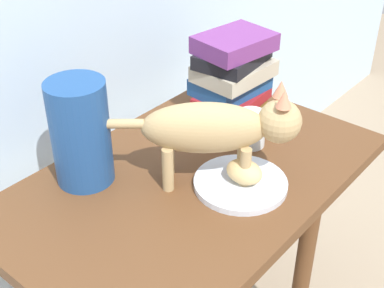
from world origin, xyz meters
The scene contains 7 objects.
side_table centered at (0.00, 0.00, 0.51)m, with size 0.86×0.54×0.60m.
plate centered at (0.03, -0.11, 0.60)m, with size 0.20×0.20×0.01m, color silver.
bread_roll centered at (0.04, -0.11, 0.64)m, with size 0.08×0.06×0.05m, color #E0BC7A.
cat centered at (0.02, -0.06, 0.73)m, with size 0.33×0.38×0.23m.
book_stack centered at (0.28, 0.10, 0.71)m, with size 0.21×0.17×0.22m.
green_vase centered at (-0.16, 0.17, 0.71)m, with size 0.12×0.12×0.23m, color navy.
candle_jar centered at (0.18, -0.03, 0.64)m, with size 0.07×0.07×0.08m.
Camera 1 is at (-0.73, -0.61, 1.29)m, focal length 49.83 mm.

